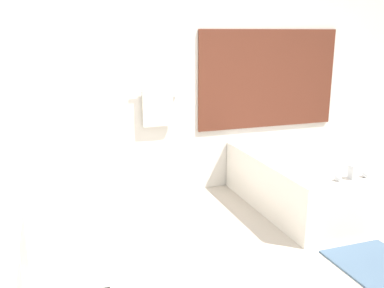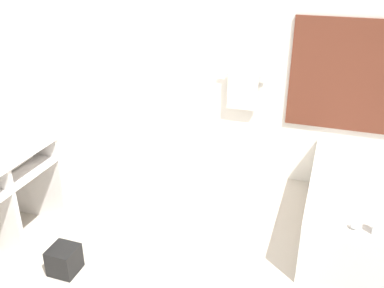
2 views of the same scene
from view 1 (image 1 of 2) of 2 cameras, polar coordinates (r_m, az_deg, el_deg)
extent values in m
cube|color=white|center=(4.62, -1.29, 9.79)|extent=(7.40, 0.06, 2.70)
cube|color=brown|center=(4.99, 10.18, 8.51)|extent=(1.70, 0.02, 1.10)
cylinder|color=silver|center=(4.49, -4.67, 7.03)|extent=(0.50, 0.02, 0.02)
cube|color=silver|center=(4.50, -4.60, 4.88)|extent=(0.32, 0.04, 0.40)
cube|color=silver|center=(4.53, 14.56, -4.88)|extent=(0.99, 1.61, 0.53)
ellipsoid|color=white|center=(4.50, 14.65, -3.52)|extent=(0.72, 1.16, 0.30)
cube|color=silver|center=(3.90, 20.57, -3.57)|extent=(0.04, 0.07, 0.12)
sphere|color=silver|center=(3.82, 18.90, -4.25)|extent=(0.06, 0.06, 0.06)
sphere|color=silver|center=(4.00, 22.09, -3.73)|extent=(0.06, 0.06, 0.06)
cube|color=slate|center=(3.68, 23.92, -14.86)|extent=(0.60, 0.74, 0.02)
camera|label=2|loc=(2.11, 74.34, 22.30)|focal=40.00mm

